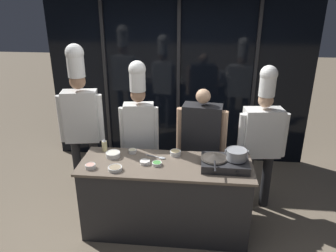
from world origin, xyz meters
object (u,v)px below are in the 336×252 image
Objects in this scene: serving_spoon_slotted at (160,157)px; chef_head at (81,113)px; prep_bowl_noodles at (133,151)px; chef_line at (262,133)px; prep_bowl_garlic at (113,154)px; chef_sous at (139,123)px; prep_bowl_ginger at (175,153)px; portable_stove at (225,163)px; prep_bowl_mushrooms at (115,168)px; prep_bowl_rice at (145,162)px; squeeze_bottle_oil at (104,145)px; prep_bowl_scallions at (157,163)px; stock_pot at (237,154)px; frying_pan at (214,156)px; prep_bowl_shrimp at (90,166)px; person_guest at (201,137)px.

chef_head is at bearing 155.09° from serving_spoon_slotted.
chef_line reaches higher than prep_bowl_noodles.
prep_bowl_garlic is 0.56m from chef_sous.
prep_bowl_noodles is at bearing 78.90° from chef_sous.
portable_stove is at bearing -21.98° from prep_bowl_ginger.
prep_bowl_mushrooms is at bearing 117.94° from chef_head.
prep_bowl_rice is at bearing -132.92° from serving_spoon_slotted.
chef_sous is (0.36, 0.32, 0.17)m from squeeze_bottle_oil.
prep_bowl_scallions is 0.55m from prep_bowl_garlic.
stock_pot is at bearing -4.48° from prep_bowl_garlic.
prep_bowl_mushrooms is at bearing 18.12° from chef_line.
chef_sous is at bearing -6.62° from chef_line.
chef_head is (-1.69, 0.64, 0.20)m from frying_pan.
chef_line is (1.92, 0.78, 0.14)m from prep_bowl_shrimp.
squeeze_bottle_oil is (-1.52, 0.25, -0.08)m from stock_pot.
frying_pan is at bearing -12.71° from serving_spoon_slotted.
chef_head is (-1.07, 0.67, 0.30)m from prep_bowl_scallions.
prep_bowl_shrimp is 0.97m from prep_bowl_ginger.
chef_head is (-1.81, 0.64, 0.28)m from portable_stove.
squeeze_bottle_oil is 0.61m from chef_head.
squeeze_bottle_oil is at bearing 2.97° from chef_line.
prep_bowl_garlic is 0.09× the size of chef_sous.
serving_spoon_slotted is at bearing 169.57° from portable_stove.
prep_bowl_scallions is 0.07× the size of person_guest.
prep_bowl_shrimp reaches higher than prep_bowl_noodles.
person_guest is at bearing 42.10° from prep_bowl_mushrooms.
chef_sous is at bearing 62.06° from prep_bowl_shrimp.
chef_head is at bearing -12.24° from chef_sous.
prep_bowl_mushrooms is 0.07× the size of chef_head.
stock_pot is 1.39m from prep_bowl_garlic.
prep_bowl_scallions is 0.06× the size of chef_sous.
chef_sous reaches higher than prep_bowl_noodles.
prep_bowl_noodles is at bearing 140.71° from prep_bowl_scallions.
serving_spoon_slotted is at bearing 167.29° from frying_pan.
frying_pan is at bearing 10.06° from prep_bowl_mushrooms.
prep_bowl_shrimp is 1.03× the size of prep_bowl_scallions.
portable_stove reaches higher than prep_bowl_ginger.
prep_bowl_ginger is 0.20m from serving_spoon_slotted.
frying_pan is 5.24× the size of prep_bowl_noodles.
prep_bowl_mushrooms is at bearing -2.72° from prep_bowl_shrimp.
squeeze_bottle_oil reaches higher than prep_bowl_shrimp.
prep_bowl_rice is 0.91× the size of prep_bowl_ginger.
person_guest is at bearing 112.07° from portable_stove.
stock_pot is 0.74m from person_guest.
person_guest is at bearing 53.91° from prep_bowl_ginger.
person_guest is at bearing 54.25° from prep_bowl_scallions.
prep_bowl_scallions is at bearing -177.08° from frying_pan.
serving_spoon_slotted is 1.23m from chef_head.
prep_bowl_scallions is at bearing -177.60° from stock_pot.
chef_head is at bearing 114.30° from prep_bowl_shrimp.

